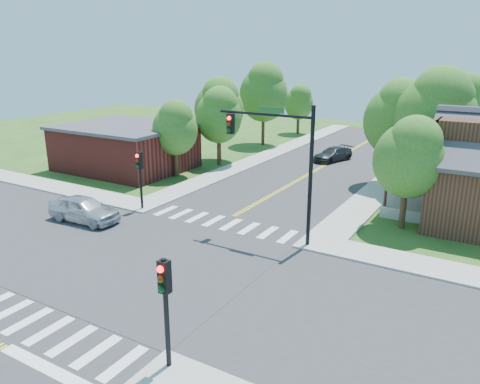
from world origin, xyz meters
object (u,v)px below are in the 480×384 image
Objects in this scene: car_silver at (84,210)px; signal_pole_nw at (140,169)px; signal_mast_ne at (280,151)px; signal_pole_se at (165,294)px; car_dgrey at (333,155)px.

signal_pole_nw is at bearing -27.12° from car_silver.
signal_pole_nw is at bearing -179.93° from signal_mast_ne.
car_silver is at bearing 148.01° from signal_pole_se.
signal_pole_nw is at bearing -86.91° from car_dgrey.
signal_pole_se is 1.00× the size of signal_pole_nw.
signal_pole_se is at bearing -124.99° from car_silver.
signal_mast_ne reaches higher than signal_pole_se.
car_dgrey is at bearing 100.44° from signal_pole_se.
car_silver is 23.57m from car_dgrey.
car_silver is at bearing -163.29° from signal_mast_ne.
signal_mast_ne is 1.58× the size of car_dgrey.
car_silver reaches higher than car_dgrey.
signal_pole_se is 0.83× the size of car_dgrey.
signal_mast_ne is at bearing 0.07° from signal_pole_nw.
signal_mast_ne reaches higher than car_dgrey.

